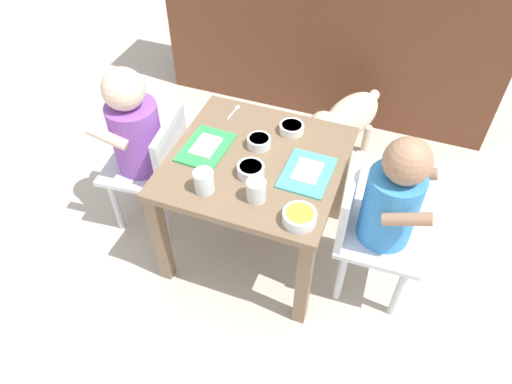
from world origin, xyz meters
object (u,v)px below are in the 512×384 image
at_px(veggie_bowl_far, 259,142).
at_px(food_tray_right, 307,173).
at_px(seated_child_right, 388,204).
at_px(cereal_bowl_left_side, 299,217).
at_px(veggie_bowl_near, 292,128).
at_px(seated_child_left, 138,134).
at_px(cereal_bowl_right_side, 251,170).
at_px(dining_table, 256,176).
at_px(water_cup_right, 204,182).
at_px(water_cup_left, 256,192).
at_px(food_tray_left, 206,147).
at_px(spoon_by_left_tray, 234,111).
at_px(dog, 346,119).

bearing_deg(veggie_bowl_far, food_tray_right, -21.35).
xyz_separation_m(seated_child_right, cereal_bowl_left_side, (-0.24, -0.19, 0.04)).
distance_m(food_tray_right, veggie_bowl_near, 0.22).
bearing_deg(food_tray_right, veggie_bowl_near, 120.91).
height_order(food_tray_right, cereal_bowl_left_side, cereal_bowl_left_side).
bearing_deg(seated_child_left, cereal_bowl_right_side, -8.26).
height_order(dining_table, cereal_bowl_right_side, cereal_bowl_right_side).
relative_size(seated_child_right, water_cup_right, 9.41).
bearing_deg(water_cup_left, seated_child_left, 162.43).
relative_size(food_tray_left, cereal_bowl_right_side, 2.36).
bearing_deg(seated_child_right, spoon_by_left_tray, 158.12).
bearing_deg(dog, seated_child_left, -136.12).
xyz_separation_m(seated_child_left, veggie_bowl_near, (0.52, 0.19, 0.03)).
relative_size(seated_child_right, food_tray_right, 3.39).
height_order(water_cup_right, veggie_bowl_far, water_cup_right).
bearing_deg(food_tray_left, cereal_bowl_right_side, -18.82).
bearing_deg(spoon_by_left_tray, seated_child_right, -21.88).
distance_m(water_cup_left, water_cup_right, 0.17).
height_order(food_tray_left, food_tray_right, same).
distance_m(veggie_bowl_near, spoon_by_left_tray, 0.24).
distance_m(seated_child_left, spoon_by_left_tray, 0.37).
distance_m(cereal_bowl_left_side, cereal_bowl_right_side, 0.25).
distance_m(seated_child_left, veggie_bowl_far, 0.45).
distance_m(seated_child_left, food_tray_left, 0.27).
bearing_deg(dining_table, veggie_bowl_far, 102.01).
bearing_deg(veggie_bowl_near, spoon_by_left_tray, 170.51).
xyz_separation_m(food_tray_left, veggie_bowl_near, (0.25, 0.19, 0.01)).
bearing_deg(dining_table, seated_child_right, -3.54).
xyz_separation_m(food_tray_left, food_tray_right, (0.36, -0.00, 0.00)).
relative_size(water_cup_left, spoon_by_left_tray, 0.73).
distance_m(veggie_bowl_near, veggie_bowl_far, 0.14).
bearing_deg(dog, veggie_bowl_near, -106.52).
distance_m(dog, spoon_by_left_tray, 0.59).
xyz_separation_m(dining_table, cereal_bowl_right_side, (0.01, -0.07, 0.10)).
bearing_deg(cereal_bowl_left_side, dog, 91.36).
height_order(cereal_bowl_left_side, spoon_by_left_tray, cereal_bowl_left_side).
bearing_deg(food_tray_left, cereal_bowl_left_side, -27.32).
bearing_deg(water_cup_left, dining_table, 110.69).
bearing_deg(seated_child_left, food_tray_left, -0.46).
xyz_separation_m(food_tray_right, veggie_bowl_far, (-0.20, 0.08, 0.01)).
relative_size(dining_table, food_tray_right, 2.86).
relative_size(food_tray_right, spoon_by_left_tray, 2.04).
bearing_deg(seated_child_right, water_cup_left, -159.91).
xyz_separation_m(food_tray_right, cereal_bowl_right_side, (-0.17, -0.07, 0.01)).
bearing_deg(cereal_bowl_right_side, water_cup_left, -60.40).
bearing_deg(food_tray_right, cereal_bowl_right_side, -159.33).
height_order(cereal_bowl_left_side, cereal_bowl_right_side, cereal_bowl_left_side).
xyz_separation_m(food_tray_right, spoon_by_left_tray, (-0.35, 0.23, -0.00)).
bearing_deg(cereal_bowl_left_side, spoon_by_left_tray, 131.54).
bearing_deg(water_cup_left, food_tray_left, 146.64).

